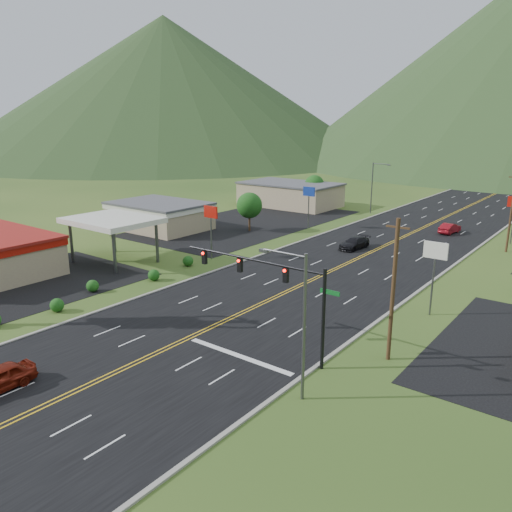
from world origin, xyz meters
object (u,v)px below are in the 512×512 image
Objects in this scene: streetlight_west at (374,184)px; car_dark_mid at (354,243)px; traffic_signal at (273,282)px; gas_canopy at (112,221)px; car_red_far at (450,228)px; streetlight_east at (300,317)px.

streetlight_west reaches higher than car_dark_mid.
traffic_signal reaches higher than car_dark_mid.
streetlight_west is at bearing 77.87° from gas_canopy.
streetlight_west is 18.73m from car_red_far.
car_dark_mid is (-13.68, 34.68, -4.45)m from streetlight_east.
streetlight_east is 1.79× the size of car_dark_mid.
streetlight_east reaches higher than car_dark_mid.
streetlight_east reaches higher than car_red_far.
streetlight_east is 1.00× the size of streetlight_west.
streetlight_west is at bearing -20.62° from car_red_far.
streetlight_east is 0.90× the size of gas_canopy.
car_red_far is at bearing 56.25° from gas_canopy.
car_dark_mid is at bearing 111.52° from streetlight_east.
streetlight_west is 27.29m from car_dark_mid.
car_red_far is at bearing 73.98° from car_dark_mid.
traffic_signal is at bearing 99.34° from car_red_far.
car_red_far is (6.96, 16.91, 0.02)m from car_dark_mid.
streetlight_west is at bearing 116.28° from car_dark_mid.
car_red_far is at bearing -27.52° from streetlight_west.
gas_canopy is (-28.48, 8.00, -0.46)m from traffic_signal.
traffic_signal is 6.17m from streetlight_east.
streetlight_west is 1.79× the size of car_dark_mid.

